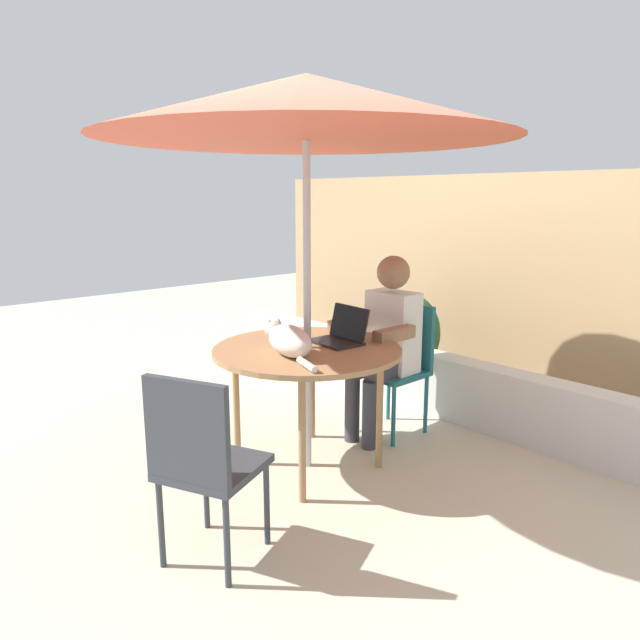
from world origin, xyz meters
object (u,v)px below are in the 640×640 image
at_px(patio_table, 307,357).
at_px(cat, 288,340).
at_px(potted_plant_near_fence, 408,340).
at_px(laptop, 342,332).
at_px(person_seated, 386,337).
at_px(chair_empty, 202,456).
at_px(chair_occupied, 400,357).
at_px(patio_umbrella, 306,107).

distance_m(patio_table, cat, 0.23).
height_order(patio_table, potted_plant_near_fence, potted_plant_near_fence).
bearing_deg(laptop, person_seated, 95.89).
distance_m(chair_empty, laptop, 1.31).
xyz_separation_m(cat, potted_plant_near_fence, (-0.50, 1.68, -0.37)).
distance_m(patio_table, chair_occupied, 0.86).
xyz_separation_m(chair_occupied, cat, (0.04, -1.03, 0.30)).
relative_size(person_seated, cat, 1.96).
relative_size(patio_umbrella, chair_occupied, 2.56).
bearing_deg(potted_plant_near_fence, chair_empty, -70.13).
height_order(chair_empty, person_seated, person_seated).
distance_m(laptop, cat, 0.42).
relative_size(chair_occupied, potted_plant_near_fence, 1.07).
bearing_deg(chair_empty, potted_plant_near_fence, 109.87).
height_order(chair_empty, cat, cat).
relative_size(patio_table, chair_occupied, 1.24).
xyz_separation_m(patio_umbrella, cat, (0.04, -0.18, -1.25)).
bearing_deg(patio_umbrella, chair_empty, -66.09).
height_order(chair_occupied, cat, cat).
height_order(chair_empty, potted_plant_near_fence, chair_empty).
relative_size(chair_occupied, cat, 1.42).
bearing_deg(chair_occupied, cat, -87.66).
distance_m(chair_occupied, chair_empty, 1.88).
bearing_deg(cat, potted_plant_near_fence, 106.69).
bearing_deg(potted_plant_near_fence, laptop, -68.03).
bearing_deg(patio_table, chair_occupied, 90.00).
bearing_deg(cat, chair_empty, -63.86).
xyz_separation_m(laptop, potted_plant_near_fence, (-0.51, 1.26, -0.35)).
distance_m(patio_table, person_seated, 0.69).
bearing_deg(chair_occupied, potted_plant_near_fence, 125.21).
height_order(patio_umbrella, cat, patio_umbrella).
relative_size(patio_table, person_seated, 0.90).
xyz_separation_m(patio_table, chair_empty, (0.43, -0.98, -0.16)).
bearing_deg(potted_plant_near_fence, cat, -73.31).
bearing_deg(patio_table, potted_plant_near_fence, 107.11).
bearing_deg(chair_empty, person_seated, 104.59).
bearing_deg(person_seated, chair_occupied, 90.00).
height_order(laptop, cat, laptop).
distance_m(patio_umbrella, chair_occupied, 1.77).
relative_size(patio_table, patio_umbrella, 0.48).
bearing_deg(person_seated, cat, -87.23).
bearing_deg(person_seated, chair_empty, -75.41).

